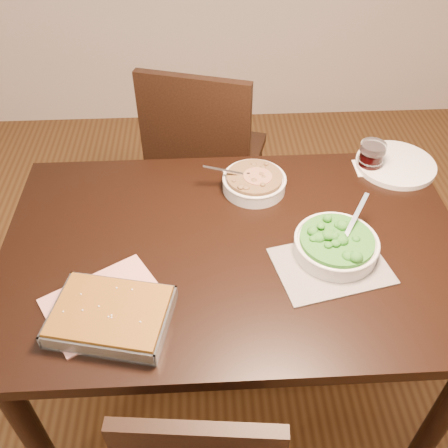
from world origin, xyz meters
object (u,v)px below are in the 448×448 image
dinner_plate (395,164)px  wine_tumbler (371,156)px  chair_far (204,154)px  baking_dish (111,316)px  broccoli_bowl (336,245)px  stew_bowl (254,182)px  table (234,266)px

dinner_plate → wine_tumbler: bearing=-177.4°
wine_tumbler → chair_far: (-0.58, 0.42, -0.26)m
wine_tumbler → dinner_plate: wine_tumbler is taller
baking_dish → wine_tumbler: bearing=49.2°
broccoli_bowl → dinner_plate: bearing=53.1°
stew_bowl → broccoli_bowl: bearing=-56.2°
baking_dish → chair_far: (0.26, 1.04, -0.24)m
table → wine_tumbler: wine_tumbler is taller
broccoli_bowl → stew_bowl: bearing=123.8°
baking_dish → dinner_plate: (0.94, 0.62, -0.02)m
table → stew_bowl: (0.08, 0.26, 0.13)m
wine_tumbler → chair_far: 0.76m
table → baking_dish: baking_dish is taller
dinner_plate → baking_dish: bearing=-146.3°
wine_tumbler → dinner_plate: (0.10, 0.00, -0.05)m
dinner_plate → chair_far: 0.83m
stew_bowl → chair_far: size_ratio=0.25×
stew_bowl → broccoli_bowl: 0.38m
stew_bowl → chair_far: 0.59m
dinner_plate → stew_bowl: bearing=-169.2°
table → stew_bowl: bearing=72.4°
table → broccoli_bowl: bearing=-9.7°
wine_tumbler → baking_dish: bearing=-143.5°
broccoli_bowl → wine_tumbler: bearing=62.5°
broccoli_bowl → table: bearing=170.3°
dinner_plate → table: bearing=-149.0°
table → dinner_plate: (0.60, 0.36, 0.10)m
stew_bowl → wine_tumbler: size_ratio=2.40×
broccoli_bowl → dinner_plate: broccoli_bowl is taller
baking_dish → wine_tumbler: size_ratio=3.39×
table → wine_tumbler: (0.50, 0.36, 0.15)m
baking_dish → wine_tumbler: (0.84, 0.62, 0.03)m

